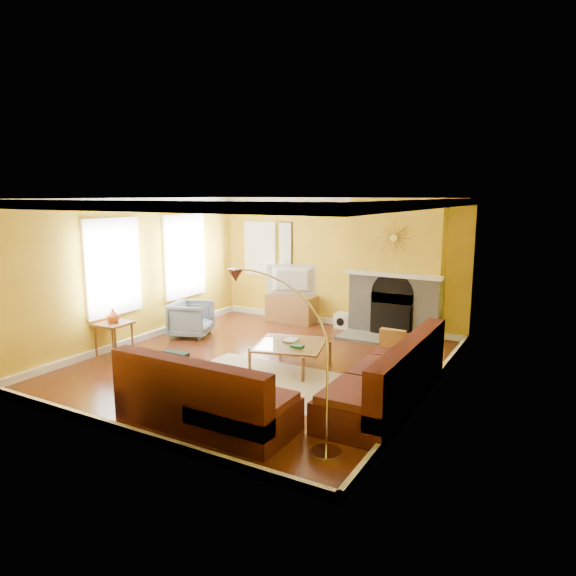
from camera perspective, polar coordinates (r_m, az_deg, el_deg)
The scene contains 27 objects.
floor at distance 8.62m, azimuth -2.95°, elevation -8.43°, with size 5.50×6.00×0.02m, color #602B14.
ceiling at distance 8.16m, azimuth -3.13°, elevation 9.98°, with size 5.50×6.00×0.02m, color white.
wall_back at distance 10.91m, azimuth 5.51°, elevation 2.86°, with size 5.50×0.02×2.70m, color gold.
wall_front at distance 6.02m, azimuth -18.67°, elevation -3.75°, with size 5.50×0.02×2.70m, color gold.
wall_left at distance 10.02m, azimuth -16.47°, elevation 1.83°, with size 0.02×6.00×2.70m, color gold.
wall_right at distance 7.20m, azimuth 15.81°, elevation -1.34°, with size 0.02×6.00×2.70m, color gold.
baseboard at distance 8.59m, azimuth -2.96°, elevation -7.98°, with size 5.50×6.00×0.12m, color white, non-canonical shape.
crown_molding at distance 8.16m, azimuth -3.13°, elevation 9.48°, with size 5.50×6.00×0.12m, color white, non-canonical shape.
window_left_near at distance 10.91m, azimuth -11.46°, elevation 3.50°, with size 0.06×1.22×1.72m, color white.
window_left_far at distance 9.57m, azimuth -18.92°, elevation 2.22°, with size 0.06×1.22×1.72m, color white.
window_back at distance 11.74m, azimuth -3.10°, elevation 4.41°, with size 0.82×0.06×1.22m, color white.
wall_art at distance 11.41m, azimuth -0.31°, elevation 4.50°, with size 0.34×0.04×1.14m, color white.
fireplace at distance 10.24m, azimuth 11.94°, elevation 2.20°, with size 1.80×0.40×2.70m, color gray, non-canonical shape.
mantel at distance 10.03m, azimuth 11.50°, elevation 1.47°, with size 1.92×0.22×0.08m, color white.
hearth at distance 10.00m, azimuth 10.69°, elevation -5.69°, with size 1.80×0.70×0.06m, color gray.
sunburst at distance 9.95m, azimuth 11.66°, elevation 5.46°, with size 0.70×0.04×0.70m, color olive, non-canonical shape.
rug at distance 7.82m, azimuth -3.42°, elevation -10.28°, with size 2.40×1.80×0.02m, color beige.
sectional_sofa at distance 7.17m, azimuth 0.89°, elevation -8.46°, with size 3.20×3.57×0.90m, color #471916, non-canonical shape.
coffee_table at distance 8.32m, azimuth 0.29°, elevation -7.52°, with size 1.05×1.05×0.42m, color white, non-canonical shape.
media_console at distance 11.27m, azimuth 0.41°, elevation -2.28°, with size 1.09×0.49×0.60m, color olive.
tv at distance 11.15m, azimuth 0.41°, elevation 0.87°, with size 1.14×0.15×0.66m, color black.
subwoofer at distance 10.85m, azimuth 6.18°, elevation -3.59°, with size 0.32×0.32×0.32m, color white.
armchair at distance 10.29m, azimuth -10.71°, elevation -3.42°, with size 0.74×0.76×0.69m, color slate.
side_table at distance 9.44m, azimuth -18.75°, elevation -5.37°, with size 0.53×0.53×0.59m, color olive, non-canonical shape.
vase at distance 9.34m, azimuth -18.90°, elevation -2.91°, with size 0.24×0.24×0.25m, color #D8591E.
book at distance 8.42m, azimuth -0.30°, elevation -5.72°, with size 0.21×0.28×0.03m, color white.
arc_lamp at distance 5.64m, azimuth -0.50°, elevation -8.17°, with size 1.25×0.36×1.94m, color silver, non-canonical shape.
Camera 1 is at (4.40, -6.87, 2.76)m, focal length 32.00 mm.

